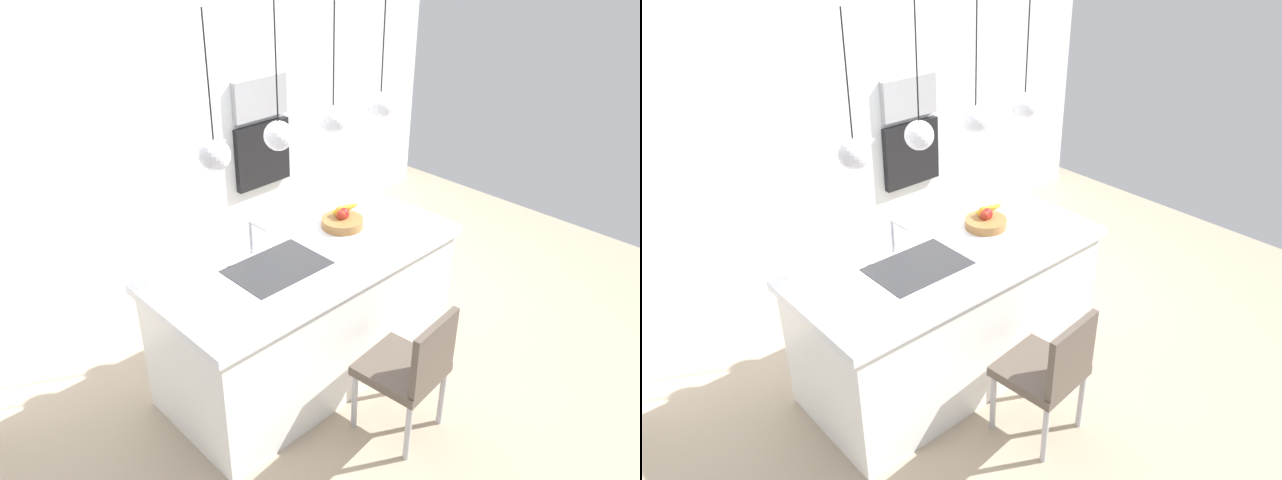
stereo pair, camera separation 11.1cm
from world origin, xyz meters
TOP-DOWN VIEW (x-y plane):
  - floor at (0.00, 0.00)m, footprint 6.60×6.60m
  - back_wall at (0.00, 1.65)m, footprint 6.00×0.10m
  - kitchen_island at (0.00, 0.00)m, footprint 1.97×0.90m
  - sink_basin at (-0.25, 0.00)m, footprint 0.56×0.40m
  - faucet at (-0.25, 0.21)m, footprint 0.02×0.17m
  - fruit_bowl at (0.40, 0.10)m, footprint 0.28×0.28m
  - microwave at (0.91, 1.58)m, footprint 0.54×0.08m
  - oven at (0.91, 1.58)m, footprint 0.56×0.08m
  - chair_near at (0.03, -0.81)m, footprint 0.46×0.47m
  - pendant_light_left at (-0.61, 0.00)m, footprint 0.16×0.16m
  - pendant_light_center_left at (-0.20, 0.00)m, footprint 0.16×0.16m
  - pendant_light_center_right at (0.20, 0.00)m, footprint 0.16×0.16m
  - pendant_light_right at (0.61, 0.00)m, footprint 0.16×0.16m

SIDE VIEW (x-z plane):
  - floor at x=0.00m, z-range 0.00..0.00m
  - kitchen_island at x=0.00m, z-range 0.00..0.91m
  - chair_near at x=0.03m, z-range 0.06..0.91m
  - oven at x=0.91m, z-range 0.58..1.14m
  - sink_basin at x=-0.25m, z-range 0.89..0.91m
  - fruit_bowl at x=0.40m, z-range 0.87..1.03m
  - faucet at x=-0.25m, z-range 0.94..1.16m
  - back_wall at x=0.00m, z-range 0.00..2.60m
  - microwave at x=0.91m, z-range 1.19..1.53m
  - pendant_light_left at x=-0.61m, z-range 1.32..2.08m
  - pendant_light_center_left at x=-0.20m, z-range 1.32..2.08m
  - pendant_light_center_right at x=0.20m, z-range 1.32..2.08m
  - pendant_light_right at x=0.61m, z-range 1.32..2.08m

